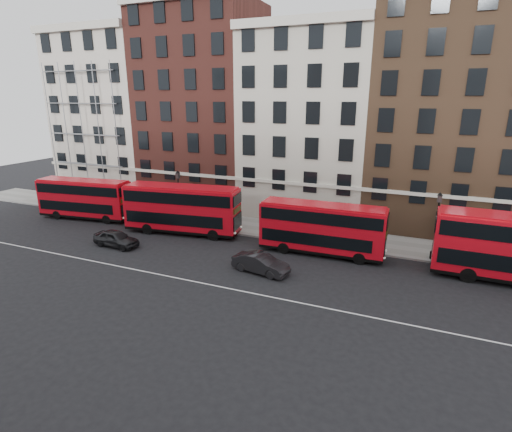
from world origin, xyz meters
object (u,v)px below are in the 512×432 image
at_px(bus_b, 182,208).
at_px(bus_c, 321,228).
at_px(bus_a, 84,198).
at_px(car_rear, 116,238).
at_px(car_front, 261,263).

height_order(bus_b, bus_c, bus_b).
relative_size(bus_a, car_rear, 2.44).
distance_m(bus_a, car_rear, 10.05).
distance_m(car_rear, car_front, 13.32).
xyz_separation_m(bus_b, car_rear, (-3.32, -5.14, -1.72)).
bearing_deg(bus_c, bus_b, 178.45).
bearing_deg(car_front, bus_a, 86.33).
height_order(bus_b, car_front, bus_b).
height_order(bus_a, bus_c, bus_c).
bearing_deg(car_rear, bus_b, -30.35).
xyz_separation_m(bus_b, bus_c, (13.13, 0.00, -0.18)).
relative_size(bus_a, bus_c, 1.00).
relative_size(bus_b, car_rear, 2.67).
xyz_separation_m(bus_c, car_front, (-3.13, -5.20, -1.54)).
bearing_deg(bus_b, bus_a, 172.09).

